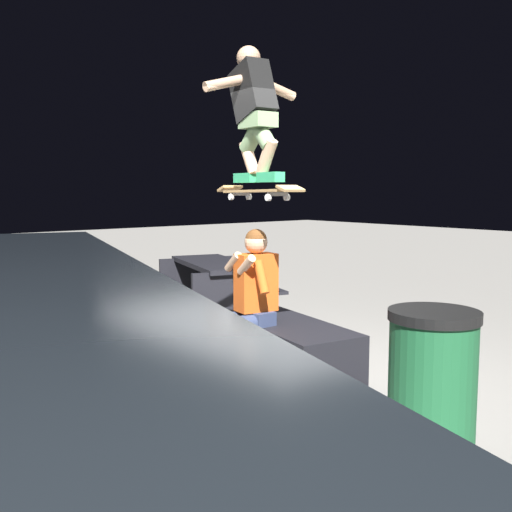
# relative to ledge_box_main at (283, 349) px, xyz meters

# --- Properties ---
(ground_plane) EXTENTS (40.00, 40.00, 0.00)m
(ground_plane) POSITION_rel_ledge_box_main_xyz_m (-0.27, 0.14, -0.26)
(ground_plane) COLOR gray
(ledge_box_main) EXTENTS (1.69, 0.92, 0.52)m
(ledge_box_main) POSITION_rel_ledge_box_main_xyz_m (0.00, 0.00, 0.00)
(ledge_box_main) COLOR black
(ledge_box_main) RESTS_ON ground
(person_sitting_on_ledge) EXTENTS (0.60, 0.78, 1.36)m
(person_sitting_on_ledge) POSITION_rel_ledge_box_main_xyz_m (0.09, 0.37, 0.50)
(person_sitting_on_ledge) COLOR #2D3856
(person_sitting_on_ledge) RESTS_ON ground
(skateboard) EXTENTS (1.04, 0.31, 0.13)m
(skateboard) POSITION_rel_ledge_box_main_xyz_m (-0.06, 0.35, 1.42)
(skateboard) COLOR #AD8451
(skater_airborne) EXTENTS (0.63, 0.89, 1.12)m
(skater_airborne) POSITION_rel_ledge_box_main_xyz_m (-0.01, 0.34, 2.10)
(skater_airborne) COLOR #2D9E66
(kicker_ramp) EXTENTS (1.34, 1.33, 0.45)m
(kicker_ramp) POSITION_rel_ledge_box_main_xyz_m (2.18, 0.79, -0.19)
(kicker_ramp) COLOR black
(kicker_ramp) RESTS_ON ground
(picnic_table_back) EXTENTS (2.01, 1.77, 0.75)m
(picnic_table_back) POSITION_rel_ledge_box_main_xyz_m (2.44, -1.00, 0.24)
(picnic_table_back) COLOR black
(picnic_table_back) RESTS_ON ground
(trash_bin) EXTENTS (0.54, 0.54, 0.98)m
(trash_bin) POSITION_rel_ledge_box_main_xyz_m (-1.87, 0.51, 0.23)
(trash_bin) COLOR #19512D
(trash_bin) RESTS_ON ground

